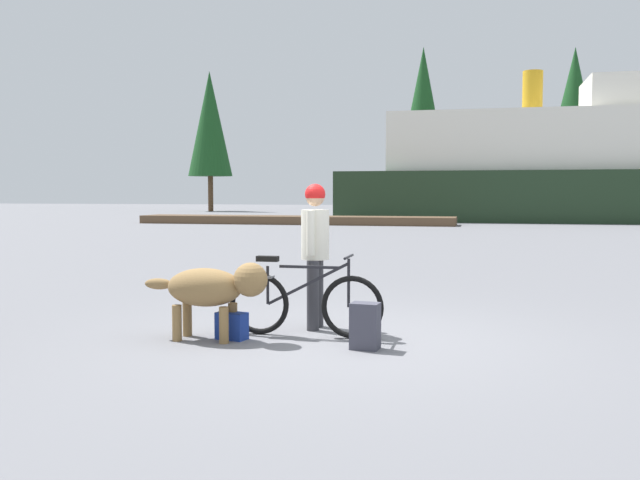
{
  "coord_description": "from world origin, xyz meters",
  "views": [
    {
      "loc": [
        1.45,
        -7.08,
        1.56
      ],
      "look_at": [
        -0.39,
        0.82,
        1.0
      ],
      "focal_mm": 38.75,
      "sensor_mm": 36.0,
      "label": 1
    }
  ],
  "objects_px": {
    "handbag_pannier": "(232,326)",
    "ferry_boat": "(596,169)",
    "bicycle": "(304,302)",
    "backpack": "(365,326)",
    "person_cyclist": "(315,243)",
    "dog": "(213,288)"
  },
  "relations": [
    {
      "from": "dog",
      "to": "handbag_pannier",
      "type": "distance_m",
      "value": 0.45
    },
    {
      "from": "person_cyclist",
      "to": "dog",
      "type": "relative_size",
      "value": 1.2
    },
    {
      "from": "person_cyclist",
      "to": "backpack",
      "type": "bearing_deg",
      "value": -50.96
    },
    {
      "from": "person_cyclist",
      "to": "backpack",
      "type": "relative_size",
      "value": 3.57
    },
    {
      "from": "dog",
      "to": "ferry_boat",
      "type": "relative_size",
      "value": 0.05
    },
    {
      "from": "dog",
      "to": "backpack",
      "type": "height_order",
      "value": "dog"
    },
    {
      "from": "bicycle",
      "to": "dog",
      "type": "distance_m",
      "value": 0.99
    },
    {
      "from": "person_cyclist",
      "to": "handbag_pannier",
      "type": "xyz_separation_m",
      "value": [
        -0.73,
        -0.76,
        -0.85
      ]
    },
    {
      "from": "bicycle",
      "to": "handbag_pannier",
      "type": "bearing_deg",
      "value": -155.84
    },
    {
      "from": "bicycle",
      "to": "dog",
      "type": "relative_size",
      "value": 1.25
    },
    {
      "from": "person_cyclist",
      "to": "ferry_boat",
      "type": "distance_m",
      "value": 33.9
    },
    {
      "from": "backpack",
      "to": "person_cyclist",
      "type": "bearing_deg",
      "value": 129.04
    },
    {
      "from": "handbag_pannier",
      "to": "ferry_boat",
      "type": "bearing_deg",
      "value": 75.49
    },
    {
      "from": "dog",
      "to": "bicycle",
      "type": "bearing_deg",
      "value": 24.29
    },
    {
      "from": "person_cyclist",
      "to": "bicycle",
      "type": "bearing_deg",
      "value": -92.87
    },
    {
      "from": "bicycle",
      "to": "backpack",
      "type": "height_order",
      "value": "bicycle"
    },
    {
      "from": "person_cyclist",
      "to": "backpack",
      "type": "xyz_separation_m",
      "value": [
        0.73,
        -0.9,
        -0.76
      ]
    },
    {
      "from": "dog",
      "to": "person_cyclist",
      "type": "bearing_deg",
      "value": 43.01
    },
    {
      "from": "bicycle",
      "to": "backpack",
      "type": "xyz_separation_m",
      "value": [
        0.75,
        -0.45,
        -0.14
      ]
    },
    {
      "from": "person_cyclist",
      "to": "handbag_pannier",
      "type": "relative_size",
      "value": 5.19
    },
    {
      "from": "bicycle",
      "to": "person_cyclist",
      "type": "relative_size",
      "value": 1.04
    },
    {
      "from": "dog",
      "to": "handbag_pannier",
      "type": "relative_size",
      "value": 4.31
    }
  ]
}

